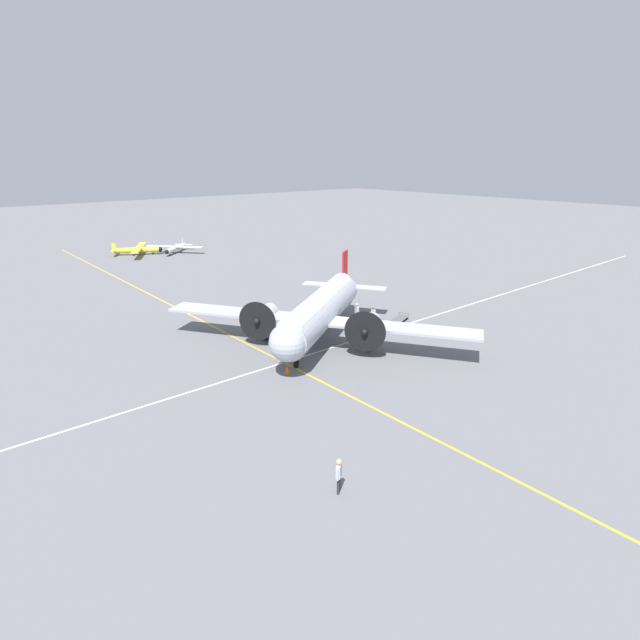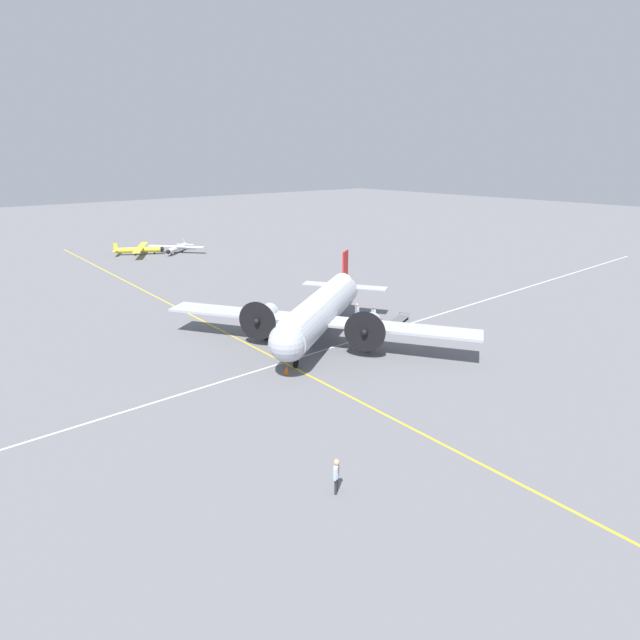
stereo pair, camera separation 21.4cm
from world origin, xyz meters
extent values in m
plane|color=slate|center=(0.00, 0.00, 0.00)|extent=(300.00, 300.00, 0.00)
cube|color=gold|center=(0.00, -5.09, 0.00)|extent=(120.00, 0.16, 0.01)
cube|color=silver|center=(1.89, 0.00, 0.00)|extent=(0.16, 120.00, 0.01)
cylinder|color=#ADB2BC|center=(0.00, 0.00, 2.47)|extent=(10.50, 14.16, 2.74)
cylinder|color=white|center=(0.00, 0.00, 3.22)|extent=(9.41, 13.09, 1.92)
sphere|color=#ADB2BC|center=(4.10, -6.33, 2.47)|extent=(2.60, 2.60, 2.60)
cylinder|color=#ADB2BC|center=(-4.10, 6.33, 2.61)|extent=(2.86, 3.29, 1.51)
cube|color=red|center=(-4.40, 6.80, 4.52)|extent=(1.02, 1.47, 3.15)
cube|color=#ADB2BC|center=(-4.30, 6.64, 2.74)|extent=(7.68, 5.69, 0.10)
cube|color=#ADB2BC|center=(0.60, -0.93, 2.13)|extent=(22.79, 15.92, 0.20)
cylinder|color=#ADB2BC|center=(4.39, 1.22, 2.15)|extent=(2.66, 2.98, 1.51)
cylinder|color=black|center=(5.16, 0.03, 2.15)|extent=(2.68, 1.75, 3.16)
sphere|color=black|center=(5.23, -0.08, 2.15)|extent=(0.53, 0.53, 0.53)
cylinder|color=#ADB2BC|center=(-2.91, -3.51, 2.15)|extent=(2.66, 2.98, 1.51)
cylinder|color=black|center=(-2.14, -4.70, 2.15)|extent=(2.68, 1.75, 3.16)
sphere|color=black|center=(-2.07, -4.81, 2.15)|extent=(0.53, 0.53, 0.53)
cylinder|color=#4C4C51|center=(4.25, 1.44, 1.05)|extent=(0.18, 0.18, 0.99)
cylinder|color=black|center=(4.25, 1.44, 0.55)|extent=(0.85, 1.09, 1.10)
cylinder|color=#4C4C51|center=(-3.05, -3.29, 1.05)|extent=(0.18, 0.18, 0.99)
cylinder|color=black|center=(-3.05, -3.29, 0.55)|extent=(0.85, 1.09, 1.10)
cylinder|color=#4C4C51|center=(3.20, -4.94, 0.79)|extent=(0.14, 0.14, 0.89)
cylinder|color=black|center=(3.20, -4.94, 0.35)|extent=(0.53, 0.69, 0.70)
cylinder|color=#2D2D33|center=(15.63, -12.01, 0.42)|extent=(0.12, 0.12, 0.84)
cylinder|color=#2D2D33|center=(15.77, -12.21, 0.42)|extent=(0.12, 0.12, 0.84)
cube|color=silver|center=(15.70, -12.11, 1.16)|extent=(0.39, 0.44, 0.63)
sphere|color=tan|center=(15.70, -12.11, 1.61)|extent=(0.28, 0.28, 0.28)
cylinder|color=silver|center=(15.55, -11.90, 1.12)|extent=(0.10, 0.10, 0.60)
cylinder|color=silver|center=(15.85, -12.31, 1.12)|extent=(0.10, 0.10, 0.60)
cube|color=maroon|center=(15.78, -12.05, 1.23)|extent=(0.04, 0.05, 0.40)
cylinder|color=navy|center=(-0.18, 6.37, 0.41)|extent=(0.12, 0.12, 0.82)
cylinder|color=navy|center=(0.06, 6.34, 0.41)|extent=(0.12, 0.12, 0.82)
cube|color=silver|center=(-0.06, 6.35, 1.13)|extent=(0.42, 0.24, 0.62)
sphere|color=#8C6647|center=(-0.06, 6.35, 1.58)|extent=(0.27, 0.27, 0.27)
cylinder|color=silver|center=(-0.31, 6.38, 1.10)|extent=(0.10, 0.10, 0.59)
cylinder|color=silver|center=(0.18, 6.32, 1.10)|extent=(0.10, 0.10, 0.59)
cube|color=maroon|center=(-0.05, 6.45, 1.21)|extent=(0.05, 0.01, 0.40)
cylinder|color=#2D2D33|center=(-1.52, 5.60, 0.45)|extent=(0.13, 0.13, 0.89)
cylinder|color=#2D2D33|center=(-1.26, 5.54, 0.45)|extent=(0.13, 0.13, 0.89)
cube|color=silver|center=(-1.39, 5.57, 1.23)|extent=(0.46, 0.29, 0.67)
sphere|color=tan|center=(-1.39, 5.57, 1.71)|extent=(0.30, 0.30, 0.30)
cylinder|color=silver|center=(-1.65, 5.63, 1.19)|extent=(0.10, 0.10, 0.64)
cylinder|color=silver|center=(-1.13, 5.51, 1.19)|extent=(0.10, 0.10, 0.64)
cube|color=maroon|center=(0.28, 6.76, 0.31)|extent=(0.48, 0.16, 0.61)
cube|color=#551515|center=(0.28, 6.76, 0.64)|extent=(0.17, 0.11, 0.02)
cube|color=#56565B|center=(0.95, 8.87, 0.30)|extent=(1.72, 2.41, 0.04)
cube|color=#56565B|center=(0.57, 9.87, 0.54)|extent=(0.94, 0.40, 0.04)
cylinder|color=#56565B|center=(1.00, 10.04, 0.43)|extent=(0.04, 0.04, 0.22)
cylinder|color=#56565B|center=(0.13, 9.70, 0.43)|extent=(0.04, 0.04, 0.22)
cylinder|color=black|center=(1.63, 8.23, 0.14)|extent=(0.16, 0.28, 0.28)
cylinder|color=black|center=(0.88, 7.94, 0.14)|extent=(0.16, 0.28, 0.28)
cylinder|color=black|center=(1.02, 9.79, 0.14)|extent=(0.16, 0.28, 0.28)
cylinder|color=black|center=(0.28, 9.51, 0.14)|extent=(0.16, 0.28, 0.28)
cylinder|color=white|center=(-45.24, 8.09, 0.73)|extent=(4.60, 5.16, 0.75)
sphere|color=black|center=(-43.14, 5.66, 0.73)|extent=(0.68, 0.68, 0.68)
cube|color=white|center=(-45.02, 7.83, 1.07)|extent=(7.62, 6.76, 0.08)
cube|color=white|center=(-47.21, 10.37, 1.33)|extent=(0.40, 0.45, 0.98)
cube|color=white|center=(-47.21, 10.37, 0.84)|extent=(2.59, 2.33, 0.04)
cylinder|color=black|center=(-43.81, 6.43, 0.14)|extent=(0.24, 0.26, 0.28)
cylinder|color=#4C4C51|center=(-43.81, 6.43, 0.24)|extent=(0.06, 0.06, 0.21)
cylinder|color=black|center=(-44.95, 8.80, 0.14)|extent=(0.24, 0.26, 0.28)
cylinder|color=#4C4C51|center=(-44.95, 8.80, 0.24)|extent=(0.06, 0.06, 0.21)
cylinder|color=black|center=(-45.98, 7.91, 0.14)|extent=(0.24, 0.26, 0.28)
cylinder|color=#4C4C51|center=(-45.98, 7.91, 0.24)|extent=(0.06, 0.06, 0.21)
cylinder|color=yellow|center=(-47.45, 2.65, 0.76)|extent=(3.95, 6.28, 0.82)
sphere|color=black|center=(-45.76, 5.73, 0.76)|extent=(0.74, 0.74, 0.74)
cube|color=yellow|center=(-47.27, 2.98, 1.13)|extent=(9.33, 5.77, 0.08)
cube|color=yellow|center=(-49.03, -0.22, 1.42)|extent=(0.34, 0.55, 1.07)
cube|color=yellow|center=(-49.03, -0.22, 0.88)|extent=(3.13, 2.04, 0.04)
cylinder|color=black|center=(-46.30, 4.75, 0.14)|extent=(0.21, 0.28, 0.28)
cylinder|color=#4C4C51|center=(-46.30, 4.75, 0.24)|extent=(0.06, 0.06, 0.21)
cylinder|color=black|center=(-48.28, 2.69, 0.14)|extent=(0.21, 0.28, 0.28)
cylinder|color=#4C4C51|center=(-48.28, 2.69, 0.24)|extent=(0.06, 0.06, 0.21)
cylinder|color=black|center=(-46.98, 1.97, 0.14)|extent=(0.21, 0.28, 0.28)
cylinder|color=#4C4C51|center=(-46.98, 1.97, 0.24)|extent=(0.06, 0.06, 0.21)
cube|color=orange|center=(3.60, -6.05, 0.01)|extent=(0.43, 0.43, 0.03)
cone|color=orange|center=(3.60, -6.05, 0.28)|extent=(0.36, 0.36, 0.56)
camera|label=1|loc=(29.77, -25.06, 14.54)|focal=28.00mm
camera|label=2|loc=(29.91, -24.89, 14.54)|focal=28.00mm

